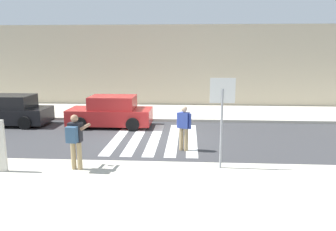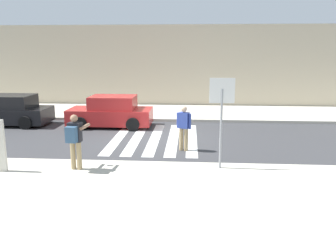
{
  "view_description": "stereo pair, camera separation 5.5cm",
  "coord_description": "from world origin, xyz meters",
  "px_view_note": "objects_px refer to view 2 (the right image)",
  "views": [
    {
      "loc": [
        1.45,
        -13.53,
        3.76
      ],
      "look_at": [
        0.6,
        -0.2,
        1.1
      ],
      "focal_mm": 35.0,
      "sensor_mm": 36.0,
      "label": 1
    },
    {
      "loc": [
        1.51,
        -13.53,
        3.76
      ],
      "look_at": [
        0.6,
        -0.2,
        1.1
      ],
      "focal_mm": 35.0,
      "sensor_mm": 36.0,
      "label": 2
    }
  ],
  "objects_px": {
    "photographer_with_backpack": "(75,137)",
    "stop_sign": "(222,103)",
    "parked_car_black": "(10,111)",
    "parked_car_red": "(111,112)",
    "pedestrian_crossing": "(184,126)"
  },
  "relations": [
    {
      "from": "pedestrian_crossing",
      "to": "parked_car_red",
      "type": "distance_m",
      "value": 5.29
    },
    {
      "from": "pedestrian_crossing",
      "to": "parked_car_black",
      "type": "height_order",
      "value": "pedestrian_crossing"
    },
    {
      "from": "parked_car_black",
      "to": "parked_car_red",
      "type": "distance_m",
      "value": 5.26
    },
    {
      "from": "parked_car_black",
      "to": "parked_car_red",
      "type": "bearing_deg",
      "value": 0.0
    },
    {
      "from": "photographer_with_backpack",
      "to": "parked_car_red",
      "type": "relative_size",
      "value": 0.42
    },
    {
      "from": "stop_sign",
      "to": "parked_car_red",
      "type": "relative_size",
      "value": 0.69
    },
    {
      "from": "stop_sign",
      "to": "parked_car_red",
      "type": "distance_m",
      "value": 7.84
    },
    {
      "from": "photographer_with_backpack",
      "to": "parked_car_red",
      "type": "xyz_separation_m",
      "value": [
        -0.43,
        6.41,
        -0.44
      ]
    },
    {
      "from": "stop_sign",
      "to": "parked_car_black",
      "type": "relative_size",
      "value": 0.69
    },
    {
      "from": "stop_sign",
      "to": "parked_car_black",
      "type": "height_order",
      "value": "stop_sign"
    },
    {
      "from": "photographer_with_backpack",
      "to": "pedestrian_crossing",
      "type": "xyz_separation_m",
      "value": [
        3.27,
        2.63,
        -0.19
      ]
    },
    {
      "from": "pedestrian_crossing",
      "to": "parked_car_black",
      "type": "xyz_separation_m",
      "value": [
        -8.96,
        3.78,
        -0.25
      ]
    },
    {
      "from": "photographer_with_backpack",
      "to": "stop_sign",
      "type": "bearing_deg",
      "value": 5.82
    },
    {
      "from": "photographer_with_backpack",
      "to": "pedestrian_crossing",
      "type": "relative_size",
      "value": 1.0
    },
    {
      "from": "parked_car_red",
      "to": "stop_sign",
      "type": "bearing_deg",
      "value": -50.65
    }
  ]
}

